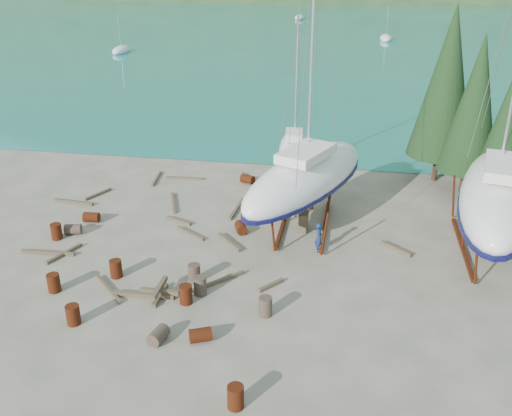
% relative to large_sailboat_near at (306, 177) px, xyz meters
% --- Properties ---
extents(ground, '(600.00, 600.00, 0.00)m').
position_rel_large_sailboat_near_xyz_m(ground, '(-2.97, -5.46, -2.96)').
color(ground, '#5D5949').
rests_on(ground, ground).
extents(cypress_near_right, '(3.60, 3.60, 10.00)m').
position_rel_large_sailboat_near_xyz_m(cypress_near_right, '(9.53, 6.54, 2.83)').
color(cypress_near_right, black).
rests_on(cypress_near_right, ground).
extents(cypress_mid_right, '(3.06, 3.06, 8.50)m').
position_rel_large_sailboat_near_xyz_m(cypress_mid_right, '(11.03, 4.54, 1.96)').
color(cypress_mid_right, black).
rests_on(cypress_mid_right, ground).
extents(cypress_back_left, '(4.14, 4.14, 11.50)m').
position_rel_large_sailboat_near_xyz_m(cypress_back_left, '(8.03, 8.54, 3.70)').
color(cypress_back_left, black).
rests_on(cypress_back_left, ground).
extents(moored_boat_left, '(2.00, 5.00, 6.05)m').
position_rel_large_sailboat_near_xyz_m(moored_boat_left, '(-32.97, 54.54, -2.57)').
color(moored_boat_left, silver).
rests_on(moored_boat_left, ground).
extents(moored_boat_mid, '(2.00, 5.00, 6.05)m').
position_rel_large_sailboat_near_xyz_m(moored_boat_mid, '(7.03, 74.54, -2.57)').
color(moored_boat_mid, silver).
rests_on(moored_boat_mid, ground).
extents(moored_boat_far, '(2.00, 5.00, 6.05)m').
position_rel_large_sailboat_near_xyz_m(moored_boat_far, '(-10.97, 104.54, -2.57)').
color(moored_boat_far, silver).
rests_on(moored_boat_far, ground).
extents(large_sailboat_near, '(7.76, 12.05, 18.37)m').
position_rel_large_sailboat_near_xyz_m(large_sailboat_near, '(0.00, 0.00, 0.00)').
color(large_sailboat_near, silver).
rests_on(large_sailboat_near, ground).
extents(large_sailboat_far, '(6.15, 12.84, 19.54)m').
position_rel_large_sailboat_near_xyz_m(large_sailboat_far, '(9.69, -1.37, 0.23)').
color(large_sailboat_far, silver).
rests_on(large_sailboat_far, ground).
extents(small_sailboat_shore, '(2.60, 6.73, 10.54)m').
position_rel_large_sailboat_near_xyz_m(small_sailboat_shore, '(-1.57, 8.52, -1.22)').
color(small_sailboat_shore, silver).
rests_on(small_sailboat_shore, ground).
extents(worker, '(0.45, 0.62, 1.58)m').
position_rel_large_sailboat_near_xyz_m(worker, '(1.00, -2.84, -2.17)').
color(worker, navy).
rests_on(worker, ground).
extents(drum_0, '(0.58, 0.58, 0.88)m').
position_rel_large_sailboat_near_xyz_m(drum_0, '(-8.62, -10.92, -2.52)').
color(drum_0, '#59240F').
rests_on(drum_0, ground).
extents(drum_1, '(0.77, 0.99, 0.58)m').
position_rel_large_sailboat_near_xyz_m(drum_1, '(-4.74, -11.45, -2.67)').
color(drum_1, '#2D2823').
rests_on(drum_1, ground).
extents(drum_2, '(0.92, 0.64, 0.58)m').
position_rel_large_sailboat_near_xyz_m(drum_2, '(-12.10, -1.57, -2.67)').
color(drum_2, '#59240F').
rests_on(drum_2, ground).
extents(drum_4, '(1.04, 0.88, 0.58)m').
position_rel_large_sailboat_near_xyz_m(drum_4, '(-4.36, 5.83, -2.67)').
color(drum_4, '#59240F').
rests_on(drum_4, ground).
extents(drum_5, '(0.58, 0.58, 0.88)m').
position_rel_large_sailboat_near_xyz_m(drum_5, '(-4.55, -6.80, -2.52)').
color(drum_5, '#2D2823').
rests_on(drum_5, ground).
extents(drum_6, '(0.87, 1.03, 0.58)m').
position_rel_large_sailboat_near_xyz_m(drum_6, '(-3.38, -1.43, -2.67)').
color(drum_6, '#59240F').
rests_on(drum_6, ground).
extents(drum_7, '(0.58, 0.58, 0.88)m').
position_rel_large_sailboat_near_xyz_m(drum_7, '(-0.98, -14.45, -2.52)').
color(drum_7, '#59240F').
rests_on(drum_7, ground).
extents(drum_8, '(0.58, 0.58, 0.88)m').
position_rel_large_sailboat_near_xyz_m(drum_8, '(-13.04, -3.87, -2.52)').
color(drum_8, '#59240F').
rests_on(drum_8, ground).
extents(drum_10, '(0.58, 0.58, 0.88)m').
position_rel_large_sailboat_near_xyz_m(drum_10, '(-8.34, -7.05, -2.52)').
color(drum_10, '#59240F').
rests_on(drum_10, ground).
extents(drum_11, '(1.00, 1.05, 0.58)m').
position_rel_large_sailboat_near_xyz_m(drum_11, '(-1.81, 3.91, -2.67)').
color(drum_11, '#2D2823').
rests_on(drum_11, ground).
extents(drum_12, '(1.04, 0.89, 0.58)m').
position_rel_large_sailboat_near_xyz_m(drum_12, '(-3.10, -11.15, -2.67)').
color(drum_12, '#59240F').
rests_on(drum_12, ground).
extents(drum_13, '(0.58, 0.58, 0.88)m').
position_rel_large_sailboat_near_xyz_m(drum_13, '(-10.64, -8.74, -2.52)').
color(drum_13, '#59240F').
rests_on(drum_13, ground).
extents(drum_14, '(0.58, 0.58, 0.88)m').
position_rel_large_sailboat_near_xyz_m(drum_14, '(-4.43, -8.63, -2.52)').
color(drum_14, '#59240F').
rests_on(drum_14, ground).
extents(drum_15, '(0.99, 0.76, 0.58)m').
position_rel_large_sailboat_near_xyz_m(drum_15, '(-12.43, -3.19, -2.67)').
color(drum_15, '#2D2823').
rests_on(drum_15, ground).
extents(drum_16, '(0.58, 0.58, 0.88)m').
position_rel_large_sailboat_near_xyz_m(drum_16, '(-3.99, -7.83, -2.52)').
color(drum_16, '#2D2823').
rests_on(drum_16, ground).
extents(drum_17, '(0.58, 0.58, 0.88)m').
position_rel_large_sailboat_near_xyz_m(drum_17, '(-0.82, -8.95, -2.52)').
color(drum_17, '#2D2823').
rests_on(drum_17, ground).
extents(timber_0, '(0.44, 2.62, 0.14)m').
position_rel_large_sailboat_near_xyz_m(timber_0, '(-10.58, 5.39, -2.89)').
color(timber_0, brown).
rests_on(timber_0, ground).
extents(timber_1, '(1.57, 1.39, 0.19)m').
position_rel_large_sailboat_near_xyz_m(timber_1, '(5.01, -2.08, -2.86)').
color(timber_1, brown).
rests_on(timber_1, ground).
extents(timber_2, '(2.63, 0.43, 0.19)m').
position_rel_large_sailboat_near_xyz_m(timber_2, '(-14.32, 0.68, -2.86)').
color(timber_2, brown).
rests_on(timber_2, ground).
extents(timber_3, '(2.03, 2.04, 0.15)m').
position_rel_large_sailboat_near_xyz_m(timber_3, '(-8.22, -8.26, -2.88)').
color(timber_3, brown).
rests_on(timber_3, ground).
extents(timber_4, '(1.68, 0.83, 0.17)m').
position_rel_large_sailboat_near_xyz_m(timber_4, '(-7.16, -0.75, -2.87)').
color(timber_4, brown).
rests_on(timber_4, ground).
extents(timber_5, '(2.22, 2.24, 0.16)m').
position_rel_large_sailboat_near_xyz_m(timber_5, '(-3.42, -6.78, -2.88)').
color(timber_5, brown).
rests_on(timber_5, ground).
extents(timber_6, '(1.04, 1.70, 0.19)m').
position_rel_large_sailboat_near_xyz_m(timber_6, '(-4.54, 6.53, -2.86)').
color(timber_6, brown).
rests_on(timber_6, ground).
extents(timber_7, '(1.08, 1.25, 0.17)m').
position_rel_large_sailboat_near_xyz_m(timber_7, '(-0.91, -6.70, -2.87)').
color(timber_7, brown).
rests_on(timber_7, ground).
extents(timber_8, '(1.61, 1.76, 0.19)m').
position_rel_large_sailboat_near_xyz_m(timber_8, '(-3.71, -2.85, -2.86)').
color(timber_8, brown).
rests_on(timber_8, ground).
extents(timber_9, '(2.53, 0.26, 0.15)m').
position_rel_large_sailboat_near_xyz_m(timber_9, '(-8.72, 5.82, -2.88)').
color(timber_9, brown).
rests_on(timber_9, ground).
extents(timber_10, '(0.37, 3.01, 0.16)m').
position_rel_large_sailboat_near_xyz_m(timber_10, '(-4.19, 1.43, -2.88)').
color(timber_10, brown).
rests_on(timber_10, ground).
extents(timber_11, '(1.89, 1.34, 0.15)m').
position_rel_large_sailboat_near_xyz_m(timber_11, '(-6.05, -2.17, -2.88)').
color(timber_11, brown).
rests_on(timber_11, ground).
extents(timber_12, '(0.98, 2.24, 0.17)m').
position_rel_large_sailboat_near_xyz_m(timber_12, '(-11.82, -5.50, -2.87)').
color(timber_12, brown).
rests_on(timber_12, ground).
extents(timber_14, '(2.84, 0.32, 0.18)m').
position_rel_large_sailboat_near_xyz_m(timber_14, '(-12.68, -5.56, -2.87)').
color(timber_14, brown).
rests_on(timber_14, ground).
extents(timber_15, '(1.18, 2.91, 0.15)m').
position_rel_large_sailboat_near_xyz_m(timber_15, '(-8.23, 1.70, -2.88)').
color(timber_15, brown).
rests_on(timber_15, ground).
extents(timber_16, '(2.87, 0.39, 0.23)m').
position_rel_large_sailboat_near_xyz_m(timber_16, '(-6.47, -8.53, -2.84)').
color(timber_16, brown).
rests_on(timber_16, ground).
extents(timber_17, '(1.02, 1.98, 0.16)m').
position_rel_large_sailboat_near_xyz_m(timber_17, '(-13.36, 2.15, -2.88)').
color(timber_17, brown).
rests_on(timber_17, ground).
extents(timber_pile_fore, '(1.80, 1.80, 0.60)m').
position_rel_large_sailboat_near_xyz_m(timber_pile_fore, '(-5.72, -8.39, -2.66)').
color(timber_pile_fore, brown).
rests_on(timber_pile_fore, ground).
extents(timber_pile_aft, '(1.80, 1.80, 0.60)m').
position_rel_large_sailboat_near_xyz_m(timber_pile_aft, '(-0.53, 1.94, -2.66)').
color(timber_pile_aft, brown).
rests_on(timber_pile_aft, ground).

